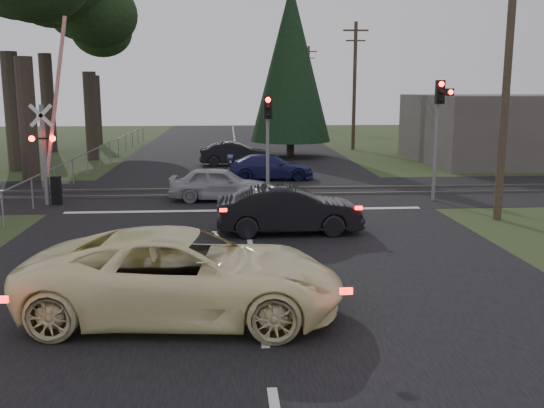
{
  "coord_description": "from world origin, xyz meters",
  "views": [
    {
      "loc": [
        -0.61,
        -13.5,
        4.39
      ],
      "look_at": [
        0.57,
        2.6,
        1.3
      ],
      "focal_mm": 40.0,
      "sensor_mm": 36.0,
      "label": 1
    }
  ],
  "objects": [
    {
      "name": "silver_car",
      "position": [
        -0.96,
        10.25,
        0.67
      ],
      "size": [
        4.06,
        1.96,
        1.34
      ],
      "primitive_type": "imported",
      "rotation": [
        0.0,
        0.0,
        1.47
      ],
      "color": "#95989C",
      "rests_on": "ground"
    },
    {
      "name": "traffic_signal_right",
      "position": [
        7.55,
        9.47,
        3.31
      ],
      "size": [
        0.68,
        0.48,
        4.7
      ],
      "color": "slate",
      "rests_on": "ground"
    },
    {
      "name": "fence_left",
      "position": [
        -7.8,
        22.5,
        0.0
      ],
      "size": [
        0.1,
        36.0,
        1.2
      ],
      "primitive_type": null,
      "color": "slate",
      "rests_on": "ground"
    },
    {
      "name": "traffic_signal_center",
      "position": [
        1.0,
        10.68,
        2.81
      ],
      "size": [
        0.32,
        0.48,
        4.1
      ],
      "color": "slate",
      "rests_on": "ground"
    },
    {
      "name": "utility_pole_mid",
      "position": [
        8.5,
        30.0,
        4.73
      ],
      "size": [
        1.8,
        0.26,
        9.0
      ],
      "color": "#4C3D2D",
      "rests_on": "ground"
    },
    {
      "name": "rail_far",
      "position": [
        0.0,
        12.8,
        0.05
      ],
      "size": [
        120.0,
        0.12,
        0.1
      ],
      "primitive_type": "cube",
      "color": "#59544C",
      "rests_on": "ground"
    },
    {
      "name": "utility_pole_far",
      "position": [
        8.5,
        55.0,
        4.73
      ],
      "size": [
        1.8,
        0.26,
        9.0
      ],
      "color": "#4C3D2D",
      "rests_on": "ground"
    },
    {
      "name": "ground",
      "position": [
        0.0,
        0.0,
        0.0
      ],
      "size": [
        120.0,
        120.0,
        0.0
      ],
      "primitive_type": "plane",
      "color": "#2E3D1C",
      "rests_on": "ground"
    },
    {
      "name": "blue_sedan",
      "position": [
        1.47,
        15.83,
        0.61
      ],
      "size": [
        4.28,
        1.92,
        1.22
      ],
      "primitive_type": "imported",
      "rotation": [
        0.0,
        0.0,
        1.52
      ],
      "color": "#1B1E51",
      "rests_on": "ground"
    },
    {
      "name": "euc_tree_e",
      "position": [
        -11.0,
        36.0,
        9.51
      ],
      "size": [
        6.0,
        6.0,
        13.2
      ],
      "color": "#473D33",
      "rests_on": "ground"
    },
    {
      "name": "rail_near",
      "position": [
        0.0,
        11.2,
        0.05
      ],
      "size": [
        120.0,
        0.12,
        0.1
      ],
      "primitive_type": "cube",
      "color": "#59544C",
      "rests_on": "ground"
    },
    {
      "name": "conifer_tree",
      "position": [
        3.5,
        26.0,
        5.99
      ],
      "size": [
        5.2,
        5.2,
        11.0
      ],
      "color": "#473D33",
      "rests_on": "ground"
    },
    {
      "name": "dark_car_far",
      "position": [
        -0.2,
        21.43,
        0.67
      ],
      "size": [
        4.13,
        1.61,
        1.34
      ],
      "primitive_type": "imported",
      "rotation": [
        0.0,
        0.0,
        1.62
      ],
      "color": "black",
      "rests_on": "ground"
    },
    {
      "name": "rail_corridor",
      "position": [
        0.0,
        12.0,
        0.01
      ],
      "size": [
        120.0,
        8.0,
        0.01
      ],
      "primitive_type": "cube",
      "color": "black",
      "rests_on": "ground"
    },
    {
      "name": "road",
      "position": [
        0.0,
        10.0,
        0.01
      ],
      "size": [
        14.0,
        100.0,
        0.01
      ],
      "primitive_type": "cube",
      "color": "black",
      "rests_on": "ground"
    },
    {
      "name": "utility_pole_near",
      "position": [
        8.5,
        6.0,
        4.73
      ],
      "size": [
        1.8,
        0.26,
        9.0
      ],
      "color": "#4C3D2D",
      "rests_on": "ground"
    },
    {
      "name": "stop_line",
      "position": [
        0.0,
        8.2,
        0.01
      ],
      "size": [
        13.0,
        0.35,
        0.0
      ],
      "primitive_type": "cube",
      "color": "silver",
      "rests_on": "ground"
    },
    {
      "name": "euc_tree_c",
      "position": [
        -9.0,
        25.0,
        9.51
      ],
      "size": [
        6.0,
        6.0,
        13.2
      ],
      "color": "#473D33",
      "rests_on": "ground"
    },
    {
      "name": "dark_hatchback",
      "position": [
        1.24,
        4.6,
        0.73
      ],
      "size": [
        4.45,
        1.63,
        1.46
      ],
      "primitive_type": "imported",
      "rotation": [
        0.0,
        0.0,
        1.59
      ],
      "color": "black",
      "rests_on": "ground"
    },
    {
      "name": "crossing_signal",
      "position": [
        -7.27,
        9.79,
        2.06
      ],
      "size": [
        1.62,
        0.38,
        6.96
      ],
      "color": "slate",
      "rests_on": "ground"
    },
    {
      "name": "cream_coupe",
      "position": [
        -1.47,
        -2.21,
        0.85
      ],
      "size": [
        6.36,
        3.38,
        1.7
      ],
      "primitive_type": "imported",
      "rotation": [
        0.0,
        0.0,
        1.48
      ],
      "color": "#FFF6B6",
      "rests_on": "ground"
    },
    {
      "name": "building_right",
      "position": [
        18.0,
        22.0,
        2.0
      ],
      "size": [
        14.0,
        10.0,
        4.0
      ],
      "primitive_type": "cube",
      "color": "#59514C",
      "rests_on": "ground"
    }
  ]
}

